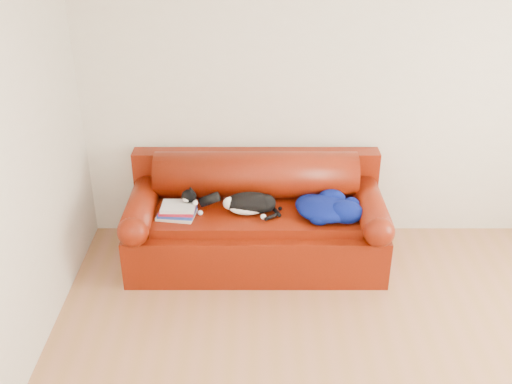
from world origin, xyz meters
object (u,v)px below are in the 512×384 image
(sofa_base, at_px, (256,235))
(cat, at_px, (249,204))
(blanket, at_px, (328,207))
(book_stack, at_px, (178,211))

(sofa_base, height_order, cat, cat)
(blanket, bearing_deg, sofa_base, 168.73)
(sofa_base, height_order, book_stack, book_stack)
(sofa_base, height_order, blanket, blanket)
(sofa_base, xyz_separation_m, book_stack, (-0.63, -0.13, 0.31))
(book_stack, bearing_deg, sofa_base, 11.42)
(blanket, bearing_deg, book_stack, -179.40)
(cat, bearing_deg, book_stack, -169.58)
(cat, xyz_separation_m, blanket, (0.63, -0.04, -0.01))
(cat, relative_size, blanket, 1.04)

